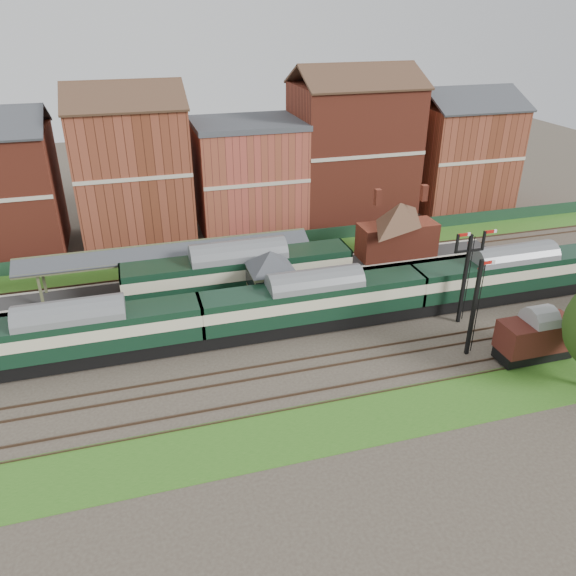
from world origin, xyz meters
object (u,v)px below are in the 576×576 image
object	(u,v)px
platform_railcar	(239,273)
goods_van_a	(536,337)
dmu_train	(314,301)
signal_box	(271,281)
semaphore_bracket	(466,273)

from	to	relation	value
platform_railcar	goods_van_a	world-z (taller)	platform_railcar
dmu_train	goods_van_a	bearing A→B (deg)	-31.75
signal_box	semaphore_bracket	world-z (taller)	semaphore_bracket
dmu_train	platform_railcar	size ratio (longest dim) A/B	2.74
signal_box	dmu_train	bearing A→B (deg)	-48.92
dmu_train	platform_railcar	xyz separation A→B (m)	(-4.95, 6.50, 0.22)
goods_van_a	semaphore_bracket	bearing A→B (deg)	109.77
semaphore_bracket	signal_box	bearing A→B (deg)	159.08
semaphore_bracket	dmu_train	size ratio (longest dim) A/B	0.15
semaphore_bracket	dmu_train	world-z (taller)	semaphore_bracket
platform_railcar	goods_van_a	bearing A→B (deg)	-38.49
dmu_train	platform_railcar	bearing A→B (deg)	127.32
dmu_train	goods_van_a	world-z (taller)	dmu_train
semaphore_bracket	platform_railcar	distance (m)	19.47
platform_railcar	semaphore_bracket	bearing A→B (deg)	-27.68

